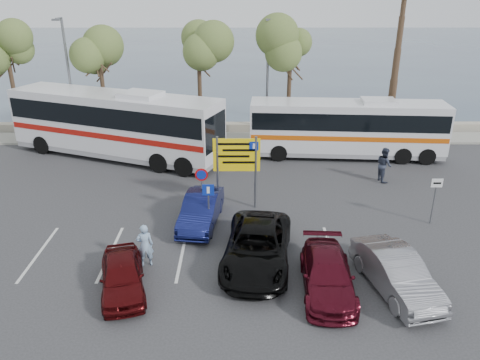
{
  "coord_description": "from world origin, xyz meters",
  "views": [
    {
      "loc": [
        1.08,
        -17.31,
        10.04
      ],
      "look_at": [
        1.16,
        3.0,
        1.52
      ],
      "focal_mm": 35.0,
      "sensor_mm": 36.0,
      "label": 1
    }
  ],
  "objects_px": {
    "street_lamp_right": "(268,74)",
    "suv_black": "(257,247)",
    "coach_bus_left": "(115,126)",
    "car_maroon": "(327,275)",
    "car_red": "(122,275)",
    "street_lamp_left": "(69,75)",
    "car_blue": "(201,210)",
    "direction_sign": "(237,160)",
    "pedestrian_far": "(384,165)",
    "coach_bus_right": "(346,130)",
    "pedestrian_near": "(145,245)",
    "car_silver_b": "(396,273)"
  },
  "relations": [
    {
      "from": "direction_sign",
      "to": "suv_black",
      "type": "distance_m",
      "value": 5.33
    },
    {
      "from": "direction_sign",
      "to": "coach_bus_right",
      "type": "height_order",
      "value": "coach_bus_right"
    },
    {
      "from": "pedestrian_far",
      "to": "coach_bus_left",
      "type": "bearing_deg",
      "value": 64.67
    },
    {
      "from": "car_blue",
      "to": "car_maroon",
      "type": "bearing_deg",
      "value": -39.01
    },
    {
      "from": "car_blue",
      "to": "pedestrian_far",
      "type": "distance_m",
      "value": 10.87
    },
    {
      "from": "coach_bus_right",
      "to": "suv_black",
      "type": "height_order",
      "value": "coach_bus_right"
    },
    {
      "from": "street_lamp_right",
      "to": "pedestrian_far",
      "type": "distance_m",
      "value": 9.95
    },
    {
      "from": "suv_black",
      "to": "car_silver_b",
      "type": "relative_size",
      "value": 1.23
    },
    {
      "from": "coach_bus_right",
      "to": "pedestrian_far",
      "type": "xyz_separation_m",
      "value": [
        1.28,
        -4.0,
        -0.75
      ]
    },
    {
      "from": "direction_sign",
      "to": "coach_bus_right",
      "type": "distance_m",
      "value": 9.98
    },
    {
      "from": "coach_bus_right",
      "to": "street_lamp_right",
      "type": "bearing_deg",
      "value": 147.63
    },
    {
      "from": "direction_sign",
      "to": "car_blue",
      "type": "distance_m",
      "value": 2.91
    },
    {
      "from": "suv_black",
      "to": "car_red",
      "type": "bearing_deg",
      "value": -153.32
    },
    {
      "from": "street_lamp_right",
      "to": "car_blue",
      "type": "distance_m",
      "value": 13.14
    },
    {
      "from": "pedestrian_near",
      "to": "direction_sign",
      "type": "bearing_deg",
      "value": -137.27
    },
    {
      "from": "street_lamp_right",
      "to": "coach_bus_left",
      "type": "bearing_deg",
      "value": -162.37
    },
    {
      "from": "car_maroon",
      "to": "car_red",
      "type": "distance_m",
      "value": 7.2
    },
    {
      "from": "car_blue",
      "to": "suv_black",
      "type": "height_order",
      "value": "suv_black"
    },
    {
      "from": "suv_black",
      "to": "pedestrian_near",
      "type": "bearing_deg",
      "value": -171.94
    },
    {
      "from": "direction_sign",
      "to": "car_blue",
      "type": "relative_size",
      "value": 0.86
    },
    {
      "from": "car_blue",
      "to": "pedestrian_far",
      "type": "height_order",
      "value": "pedestrian_far"
    },
    {
      "from": "street_lamp_right",
      "to": "direction_sign",
      "type": "bearing_deg",
      "value": -100.94
    },
    {
      "from": "street_lamp_left",
      "to": "car_silver_b",
      "type": "bearing_deg",
      "value": -45.71
    },
    {
      "from": "car_blue",
      "to": "pedestrian_near",
      "type": "relative_size",
      "value": 2.4
    },
    {
      "from": "car_red",
      "to": "pedestrian_far",
      "type": "relative_size",
      "value": 1.93
    },
    {
      "from": "car_blue",
      "to": "suv_black",
      "type": "distance_m",
      "value": 4.08
    },
    {
      "from": "street_lamp_left",
      "to": "pedestrian_near",
      "type": "distance_m",
      "value": 17.52
    },
    {
      "from": "car_red",
      "to": "pedestrian_near",
      "type": "relative_size",
      "value": 2.11
    },
    {
      "from": "car_red",
      "to": "pedestrian_far",
      "type": "xyz_separation_m",
      "value": [
        12.04,
        10.0,
        0.33
      ]
    },
    {
      "from": "direction_sign",
      "to": "street_lamp_right",
      "type": "bearing_deg",
      "value": 79.06
    },
    {
      "from": "street_lamp_left",
      "to": "car_blue",
      "type": "xyz_separation_m",
      "value": [
        9.4,
        -12.02,
        -3.91
      ]
    },
    {
      "from": "car_blue",
      "to": "car_red",
      "type": "height_order",
      "value": "car_blue"
    },
    {
      "from": "street_lamp_right",
      "to": "direction_sign",
      "type": "distance_m",
      "value": 10.73
    },
    {
      "from": "car_maroon",
      "to": "car_red",
      "type": "xyz_separation_m",
      "value": [
        -7.2,
        0.0,
        0.0
      ]
    },
    {
      "from": "street_lamp_right",
      "to": "suv_black",
      "type": "distance_m",
      "value": 15.84
    },
    {
      "from": "coach_bus_left",
      "to": "car_blue",
      "type": "xyz_separation_m",
      "value": [
        5.9,
        -9.0,
        -1.28
      ]
    },
    {
      "from": "coach_bus_left",
      "to": "car_blue",
      "type": "bearing_deg",
      "value": -56.75
    },
    {
      "from": "coach_bus_left",
      "to": "coach_bus_right",
      "type": "height_order",
      "value": "coach_bus_left"
    },
    {
      "from": "street_lamp_right",
      "to": "direction_sign",
      "type": "xyz_separation_m",
      "value": [
        -2.0,
        -10.32,
        -2.17
      ]
    },
    {
      "from": "coach_bus_left",
      "to": "car_maroon",
      "type": "relative_size",
      "value": 3.18
    },
    {
      "from": "coach_bus_right",
      "to": "car_red",
      "type": "distance_m",
      "value": 17.69
    },
    {
      "from": "coach_bus_left",
      "to": "car_red",
      "type": "distance_m",
      "value": 14.49
    },
    {
      "from": "pedestrian_far",
      "to": "car_silver_b",
      "type": "bearing_deg",
      "value": 155.37
    },
    {
      "from": "direction_sign",
      "to": "suv_black",
      "type": "xyz_separation_m",
      "value": [
        0.8,
        -4.99,
        -1.69
      ]
    },
    {
      "from": "pedestrian_near",
      "to": "suv_black",
      "type": "bearing_deg",
      "value": 168.25
    },
    {
      "from": "car_red",
      "to": "car_silver_b",
      "type": "xyz_separation_m",
      "value": [
        9.6,
        0.0,
        0.09
      ]
    },
    {
      "from": "suv_black",
      "to": "pedestrian_near",
      "type": "relative_size",
      "value": 3.06
    },
    {
      "from": "direction_sign",
      "to": "coach_bus_right",
      "type": "bearing_deg",
      "value": 47.21
    },
    {
      "from": "car_maroon",
      "to": "suv_black",
      "type": "relative_size",
      "value": 0.81
    },
    {
      "from": "street_lamp_left",
      "to": "car_silver_b",
      "type": "height_order",
      "value": "street_lamp_left"
    }
  ]
}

